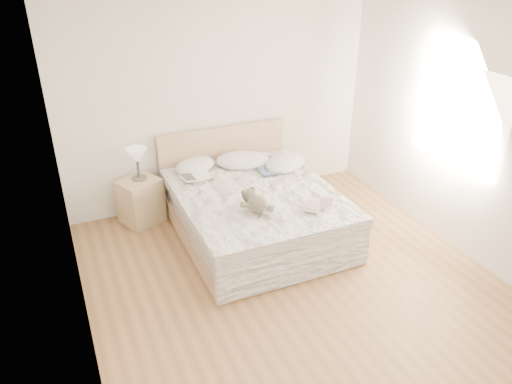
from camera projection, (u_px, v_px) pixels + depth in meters
floor at (301, 290)px, 4.99m from camera, size 4.00×4.50×0.00m
ceiling at (315, 5)px, 3.75m from camera, size 4.00×4.50×0.00m
wall_back at (219, 99)px, 6.20m from camera, size 4.00×0.02×2.70m
wall_left at (68, 214)px, 3.66m from camera, size 0.02×4.50×2.70m
wall_right at (479, 135)px, 5.08m from camera, size 0.02×4.50×2.70m
window at (459, 117)px, 5.28m from camera, size 0.02×1.30×1.10m
bed at (253, 210)px, 5.82m from camera, size 1.72×2.14×1.00m
nightstand at (140, 201)px, 6.08m from camera, size 0.57×0.55×0.56m
table_lamp at (137, 157)px, 5.86m from camera, size 0.31×0.31×0.39m
pillow_left at (195, 166)px, 6.14m from camera, size 0.65×0.57×0.16m
pillow_middle at (243, 160)px, 6.27m from camera, size 0.78×0.65×0.20m
pillow_right at (285, 163)px, 6.21m from camera, size 0.74×0.68×0.18m
blouse at (269, 166)px, 6.16m from camera, size 0.56×0.60×0.02m
photo_book at (196, 177)px, 5.87m from camera, size 0.37×0.28×0.03m
childrens_book at (319, 205)px, 5.26m from camera, size 0.42×0.39×0.02m
teddy_bear at (258, 209)px, 5.15m from camera, size 0.34×0.40×0.18m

